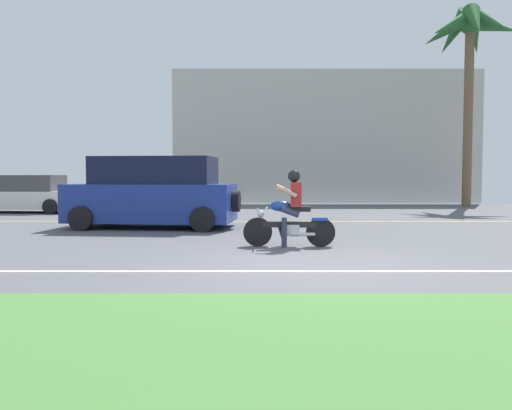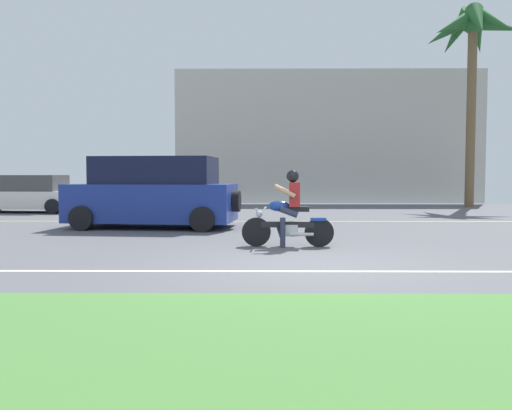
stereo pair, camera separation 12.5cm
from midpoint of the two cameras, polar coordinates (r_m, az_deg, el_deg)
ground at (r=11.34m, az=3.89°, el=-4.12°), size 56.00×30.00×0.04m
grass_median at (r=4.41m, az=10.45°, el=-15.19°), size 56.00×3.80×0.06m
lane_line_near at (r=7.90m, az=5.63°, el=-7.14°), size 50.40×0.12×0.01m
lane_line_far at (r=16.39m, az=2.67°, el=-1.78°), size 50.40×0.12×0.01m
motorcyclist at (r=10.54m, az=3.30°, el=-1.00°), size 1.84×0.60×1.54m
suv_nearby at (r=14.69m, az=-11.30°, el=1.25°), size 4.73×2.60×1.93m
parked_car_0 at (r=22.40m, az=-24.08°, el=1.01°), size 4.47×2.16×1.45m
parked_car_1 at (r=22.25m, az=-9.02°, el=1.33°), size 4.22×2.21×1.53m
palm_tree_0 at (r=26.52m, az=21.88°, el=16.51°), size 4.34×4.18×9.12m
building_far at (r=29.51m, az=7.06°, el=7.09°), size 15.98×4.00×6.89m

